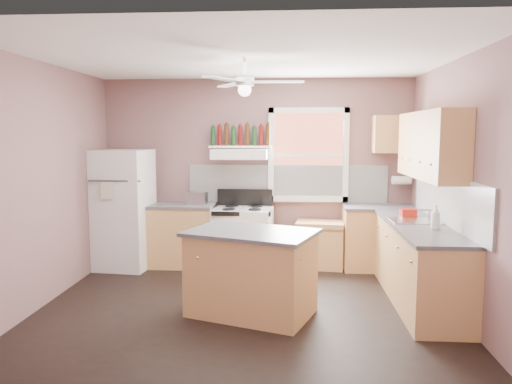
# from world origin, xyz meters

# --- Properties ---
(floor) EXTENTS (4.50, 4.50, 0.00)m
(floor) POSITION_xyz_m (0.00, 0.00, 0.00)
(floor) COLOR black
(floor) RESTS_ON ground
(ceiling) EXTENTS (4.50, 4.50, 0.00)m
(ceiling) POSITION_xyz_m (0.00, 0.00, 2.70)
(ceiling) COLOR white
(ceiling) RESTS_ON ground
(wall_back) EXTENTS (4.50, 0.05, 2.70)m
(wall_back) POSITION_xyz_m (0.00, 2.02, 1.35)
(wall_back) COLOR #765453
(wall_back) RESTS_ON ground
(wall_right) EXTENTS (0.05, 4.00, 2.70)m
(wall_right) POSITION_xyz_m (2.27, 0.00, 1.35)
(wall_right) COLOR #765453
(wall_right) RESTS_ON ground
(wall_left) EXTENTS (0.05, 4.00, 2.70)m
(wall_left) POSITION_xyz_m (-2.27, 0.00, 1.35)
(wall_left) COLOR #765453
(wall_left) RESTS_ON ground
(backsplash_back) EXTENTS (2.90, 0.03, 0.55)m
(backsplash_back) POSITION_xyz_m (0.45, 1.99, 1.18)
(backsplash_back) COLOR white
(backsplash_back) RESTS_ON wall_back
(backsplash_right) EXTENTS (0.03, 2.60, 0.55)m
(backsplash_right) POSITION_xyz_m (2.23, 0.30, 1.18)
(backsplash_right) COLOR white
(backsplash_right) RESTS_ON wall_right
(window_view) EXTENTS (1.00, 0.02, 1.20)m
(window_view) POSITION_xyz_m (0.75, 1.98, 1.60)
(window_view) COLOR brown
(window_view) RESTS_ON wall_back
(window_frame) EXTENTS (1.16, 0.07, 1.36)m
(window_frame) POSITION_xyz_m (0.75, 1.96, 1.60)
(window_frame) COLOR white
(window_frame) RESTS_ON wall_back
(refrigerator) EXTENTS (0.78, 0.76, 1.68)m
(refrigerator) POSITION_xyz_m (-1.86, 1.52, 0.84)
(refrigerator) COLOR white
(refrigerator) RESTS_ON floor
(base_cabinet_left) EXTENTS (0.90, 0.60, 0.86)m
(base_cabinet_left) POSITION_xyz_m (-1.06, 1.70, 0.43)
(base_cabinet_left) COLOR tan
(base_cabinet_left) RESTS_ON floor
(counter_left) EXTENTS (0.92, 0.62, 0.04)m
(counter_left) POSITION_xyz_m (-1.06, 1.70, 0.88)
(counter_left) COLOR #464648
(counter_left) RESTS_ON base_cabinet_left
(toaster) EXTENTS (0.30, 0.20, 0.18)m
(toaster) POSITION_xyz_m (-0.84, 1.70, 0.99)
(toaster) COLOR silver
(toaster) RESTS_ON counter_left
(stove) EXTENTS (0.86, 0.71, 0.86)m
(stove) POSITION_xyz_m (-0.17, 1.61, 0.43)
(stove) COLOR white
(stove) RESTS_ON floor
(range_hood) EXTENTS (0.78, 0.50, 0.14)m
(range_hood) POSITION_xyz_m (-0.23, 1.75, 1.62)
(range_hood) COLOR white
(range_hood) RESTS_ON wall_back
(bottle_shelf) EXTENTS (0.90, 0.26, 0.03)m
(bottle_shelf) POSITION_xyz_m (-0.23, 1.87, 1.72)
(bottle_shelf) COLOR white
(bottle_shelf) RESTS_ON range_hood
(cart) EXTENTS (0.71, 0.51, 0.66)m
(cart) POSITION_xyz_m (0.92, 1.71, 0.33)
(cart) COLOR tan
(cart) RESTS_ON floor
(base_cabinet_corner) EXTENTS (1.00, 0.60, 0.86)m
(base_cabinet_corner) POSITION_xyz_m (1.75, 1.70, 0.43)
(base_cabinet_corner) COLOR tan
(base_cabinet_corner) RESTS_ON floor
(base_cabinet_right) EXTENTS (0.60, 2.20, 0.86)m
(base_cabinet_right) POSITION_xyz_m (1.95, 0.30, 0.43)
(base_cabinet_right) COLOR tan
(base_cabinet_right) RESTS_ON floor
(counter_corner) EXTENTS (1.02, 0.62, 0.04)m
(counter_corner) POSITION_xyz_m (1.75, 1.70, 0.88)
(counter_corner) COLOR #464648
(counter_corner) RESTS_ON base_cabinet_corner
(counter_right) EXTENTS (0.62, 2.22, 0.04)m
(counter_right) POSITION_xyz_m (1.94, 0.30, 0.88)
(counter_right) COLOR #464648
(counter_right) RESTS_ON base_cabinet_right
(sink) EXTENTS (0.55, 0.45, 0.03)m
(sink) POSITION_xyz_m (1.94, 0.50, 0.90)
(sink) COLOR silver
(sink) RESTS_ON counter_right
(faucet) EXTENTS (0.03, 0.03, 0.14)m
(faucet) POSITION_xyz_m (2.10, 0.50, 0.97)
(faucet) COLOR silver
(faucet) RESTS_ON sink
(upper_cabinet_right) EXTENTS (0.33, 1.80, 0.76)m
(upper_cabinet_right) POSITION_xyz_m (2.08, 0.50, 1.78)
(upper_cabinet_right) COLOR tan
(upper_cabinet_right) RESTS_ON wall_right
(upper_cabinet_corner) EXTENTS (0.60, 0.33, 0.52)m
(upper_cabinet_corner) POSITION_xyz_m (1.95, 1.83, 1.90)
(upper_cabinet_corner) COLOR tan
(upper_cabinet_corner) RESTS_ON wall_back
(paper_towel) EXTENTS (0.26, 0.12, 0.12)m
(paper_towel) POSITION_xyz_m (2.07, 1.86, 1.25)
(paper_towel) COLOR white
(paper_towel) RESTS_ON wall_back
(island) EXTENTS (1.42, 1.15, 0.86)m
(island) POSITION_xyz_m (0.09, -0.20, 0.43)
(island) COLOR tan
(island) RESTS_ON floor
(island_top) EXTENTS (1.51, 1.24, 0.04)m
(island_top) POSITION_xyz_m (0.09, -0.20, 0.88)
(island_top) COLOR #464648
(island_top) RESTS_ON island
(ceiling_fan_hub) EXTENTS (0.20, 0.20, 0.08)m
(ceiling_fan_hub) POSITION_xyz_m (0.00, 0.00, 2.45)
(ceiling_fan_hub) COLOR white
(ceiling_fan_hub) RESTS_ON ceiling
(soap_bottle) EXTENTS (0.14, 0.14, 0.26)m
(soap_bottle) POSITION_xyz_m (2.03, -0.00, 1.03)
(soap_bottle) COLOR silver
(soap_bottle) RESTS_ON counter_right
(red_caddy) EXTENTS (0.19, 0.14, 0.10)m
(red_caddy) POSITION_xyz_m (1.92, 0.78, 0.95)
(red_caddy) COLOR #A41A0E
(red_caddy) RESTS_ON counter_right
(wine_bottles) EXTENTS (0.86, 0.06, 0.31)m
(wine_bottles) POSITION_xyz_m (-0.23, 1.87, 1.88)
(wine_bottles) COLOR #143819
(wine_bottles) RESTS_ON bottle_shelf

